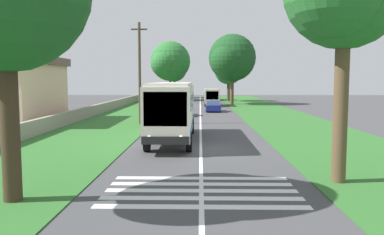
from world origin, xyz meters
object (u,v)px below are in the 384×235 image
(utility_pole, at_px, (140,72))
(roadside_building, at_px, (3,89))
(roadside_tree_left_2, at_px, (174,70))
(coach_bus, at_px, (173,107))
(trailing_car_1, at_px, (213,106))
(roadside_tree_right_1, at_px, (231,59))
(trailing_minibus_0, at_px, (212,96))
(roadside_tree_left_1, at_px, (170,62))
(trailing_car_0, at_px, (182,110))
(roadside_tree_right_0, at_px, (228,71))

(utility_pole, xyz_separation_m, roadside_building, (1.01, 12.58, -1.53))
(roadside_tree_left_2, relative_size, roadside_building, 0.77)
(coach_bus, xyz_separation_m, roadside_tree_left_2, (60.51, 3.82, 3.84))
(trailing_car_1, bearing_deg, roadside_tree_right_1, -12.68)
(trailing_car_1, xyz_separation_m, roadside_tree_right_1, (14.71, -3.31, 6.48))
(coach_bus, relative_size, roadside_tree_left_2, 1.28)
(trailing_minibus_0, relative_size, roadside_building, 0.53)
(roadside_tree_left_1, relative_size, roadside_tree_left_2, 1.27)
(trailing_car_0, bearing_deg, trailing_minibus_0, -12.71)
(trailing_minibus_0, relative_size, roadside_tree_right_1, 0.54)
(roadside_tree_right_0, relative_size, roadside_building, 0.72)
(utility_pole, bearing_deg, roadside_building, 85.42)
(trailing_car_0, distance_m, roadside_tree_left_2, 43.09)
(roadside_tree_right_1, bearing_deg, trailing_minibus_0, 141.58)
(coach_bus, relative_size, trailing_minibus_0, 1.86)
(utility_pole, height_order, roadside_building, utility_pole)
(roadside_tree_right_1, bearing_deg, trailing_car_1, 167.32)
(trailing_car_0, bearing_deg, coach_bus, -179.38)
(trailing_car_1, bearing_deg, trailing_minibus_0, -0.77)
(trailing_car_1, relative_size, roadside_tree_right_1, 0.39)
(roadside_tree_left_1, xyz_separation_m, utility_pole, (-40.64, -0.48, -2.57))
(trailing_minibus_0, xyz_separation_m, roadside_tree_left_2, (26.17, 7.33, 4.44))
(roadside_tree_left_1, bearing_deg, roadside_tree_left_2, -0.96)
(trailing_car_0, distance_m, utility_pole, 9.98)
(coach_bus, xyz_separation_m, roadside_tree_left_1, (50.00, 3.99, 5.01))
(roadside_tree_left_1, distance_m, utility_pole, 40.73)
(trailing_car_1, relative_size, roadside_tree_left_1, 0.39)
(roadside_tree_left_1, xyz_separation_m, roadside_tree_right_1, (-11.67, -10.67, -0.01))
(trailing_car_0, xyz_separation_m, roadside_building, (-7.54, 15.90, 2.40))
(coach_bus, distance_m, roadside_building, 19.16)
(roadside_tree_right_0, bearing_deg, trailing_minibus_0, 165.57)
(trailing_minibus_0, height_order, roadside_tree_left_2, roadside_tree_left_2)
(roadside_tree_left_1, xyz_separation_m, roadside_building, (-39.64, 12.10, -4.10))
(coach_bus, distance_m, trailing_minibus_0, 34.52)
(trailing_minibus_0, distance_m, roadside_tree_left_1, 18.25)
(roadside_tree_left_2, height_order, roadside_tree_right_0, roadside_tree_left_2)
(roadside_tree_right_1, bearing_deg, roadside_tree_left_1, 42.43)
(trailing_car_0, height_order, trailing_car_1, same)
(roadside_tree_right_1, bearing_deg, roadside_tree_right_0, -0.84)
(trailing_minibus_0, xyz_separation_m, roadside_tree_right_1, (3.99, -3.16, 5.60))
(trailing_car_0, relative_size, roadside_tree_right_1, 0.39)
(trailing_car_0, height_order, roadside_building, roadside_building)
(utility_pole, bearing_deg, roadside_tree_left_2, 0.34)
(trailing_car_0, height_order, roadside_tree_right_1, roadside_tree_right_1)
(trailing_minibus_0, bearing_deg, roadside_tree_right_0, -14.43)
(coach_bus, distance_m, roadside_tree_left_2, 60.75)
(coach_bus, relative_size, trailing_car_0, 2.60)
(roadside_tree_left_1, height_order, roadside_building, roadside_tree_left_1)
(roadside_tree_right_0, bearing_deg, utility_pole, 164.73)
(roadside_tree_left_2, height_order, roadside_building, roadside_tree_left_2)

